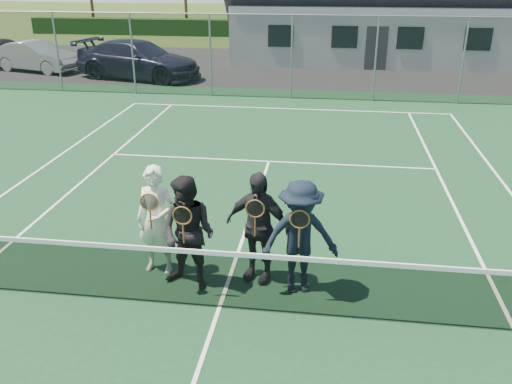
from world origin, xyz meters
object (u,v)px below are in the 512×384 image
player_a (157,220)px  player_b (188,234)px  car_a (2,52)px  car_c (138,60)px  tennis_net (218,277)px  player_d (300,238)px  car_b (37,56)px  player_c (258,227)px

player_a → player_b: same height
car_a → car_c: size_ratio=0.75×
car_a → tennis_net: car_a is taller
car_a → car_c: bearing=-108.1°
car_a → car_c: car_c is taller
car_a → player_d: bearing=-143.0°
car_b → player_c: size_ratio=2.30×
car_a → player_d: size_ratio=2.33×
car_c → player_a: 16.62m
player_a → car_c: bearing=110.1°
player_a → player_d: 2.29m
car_c → player_a: (5.72, -15.60, 0.11)m
car_c → player_a: bearing=-146.0°
car_a → player_a: player_a is taller
player_d → player_c: bearing=158.1°
car_a → player_d: (15.49, -17.75, 0.21)m
car_c → tennis_net: (6.88, -16.52, -0.27)m
car_c → player_b: size_ratio=3.11×
player_b → tennis_net: bearing=-44.0°
car_c → player_d: (7.99, -15.88, 0.11)m
car_c → player_b: (6.33, -15.99, 0.11)m
player_a → player_b: (0.61, -0.39, -0.00)m
car_b → player_d: player_d is taller
player_b → car_a: bearing=127.8°
tennis_net → car_c: bearing=112.6°
player_d → car_b: bearing=128.1°
car_b → tennis_net: (12.15, -17.52, -0.14)m
car_b → player_a: (10.98, -16.60, 0.24)m
car_c → player_c: size_ratio=3.11×
car_a → player_b: bearing=-146.3°
player_b → player_c: size_ratio=1.00×
tennis_net → player_d: player_d is taller
player_b → player_d: bearing=3.6°
car_b → player_a: size_ratio=2.30×
car_b → car_c: car_c is taller
player_a → player_b: bearing=-32.1°
player_c → player_d: same height
player_d → car_c: bearing=116.7°
car_a → player_c: size_ratio=2.33×
player_c → player_a: bearing=179.6°
player_d → player_b: bearing=-176.4°
car_b → player_d: size_ratio=2.30×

